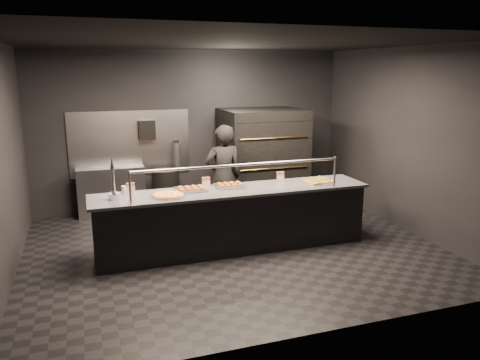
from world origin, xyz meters
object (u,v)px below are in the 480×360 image
Objects in this scene: slider_tray_b at (230,185)px; trash_bin at (166,192)px; pizza_oven at (262,159)px; service_counter at (233,219)px; worker at (223,177)px; beer_tap at (113,188)px; fire_extinguisher at (177,154)px; towel_dispenser at (147,130)px; slider_tray_a at (191,189)px; square_pizza at (318,181)px; round_pizza at (168,195)px; prep_shelf at (112,191)px.

slider_tray_b is 2.11m from trash_bin.
pizza_oven is at bearing -5.89° from trash_bin.
trash_bin is at bearing 106.86° from service_counter.
trash_bin is 1.41m from worker.
beer_tap is 0.33× the size of worker.
trash_bin is (-0.28, -0.31, -0.64)m from fire_extinguisher.
fire_extinguisher is at bearing 1.04° from towel_dispenser.
slider_tray_a is 2.00m from square_pizza.
pizza_oven reaches higher than service_counter.
trash_bin is at bearing 134.27° from square_pizza.
worker is at bearing 81.38° from service_counter.
round_pizza is at bearing -104.02° from fire_extinguisher.
service_counter is 0.50m from slider_tray_b.
service_counter reaches higher than slider_tray_b.
square_pizza is (2.00, -0.11, -0.01)m from slider_tray_a.
towel_dispenser is (-0.90, 2.39, 1.09)m from service_counter.
towel_dispenser is 1.20m from trash_bin.
pizza_oven is 3.84× the size of slider_tray_b.
service_counter is 2.50m from fire_extinguisher.
square_pizza is (1.75, -2.40, -0.12)m from fire_extinguisher.
towel_dispenser is at bearing 111.88° from slider_tray_b.
slider_tray_b is at bearing 174.00° from square_pizza.
service_counter is at bearing -73.14° from trash_bin.
worker is (1.12, 1.09, -0.06)m from round_pizza.
slider_tray_a is 1.18m from worker.
square_pizza is (1.40, 0.00, 0.47)m from service_counter.
towel_dispenser is at bearing 131.53° from trash_bin.
fire_extinguisher is 1.07× the size of slider_tray_a.
prep_shelf is 2.46× the size of round_pizza.
service_counter reaches higher than square_pizza.
pizza_oven is (1.20, 1.90, 0.50)m from service_counter.
prep_shelf is 1.31m from towel_dispenser.
fire_extinguisher reaches higher than slider_tray_b.
slider_tray_b is 0.97× the size of square_pizza.
service_counter is 1.48m from square_pizza.
trash_bin is (-0.63, 2.09, -0.04)m from service_counter.
slider_tray_b is (0.35, -2.25, -0.11)m from fire_extinguisher.
pizza_oven reaches higher than square_pizza.
towel_dispenser reaches higher than square_pizza.
round_pizza is 0.98× the size of slider_tray_b.
prep_shelf is 2.55× the size of slider_tray_a.
square_pizza is at bearing -53.87° from fire_extinguisher.
worker reaches higher than fire_extinguisher.
prep_shelf is at bearing 124.59° from service_counter.
worker reaches higher than trash_bin.
prep_shelf is at bearing -174.29° from towel_dispenser.
slider_tray_b is at bearing 4.96° from beer_tap.
worker is (0.75, 0.90, -0.07)m from slider_tray_a.
square_pizza is at bearing 1.92° from round_pizza.
fire_extinguisher is at bearing 98.84° from slider_tray_b.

